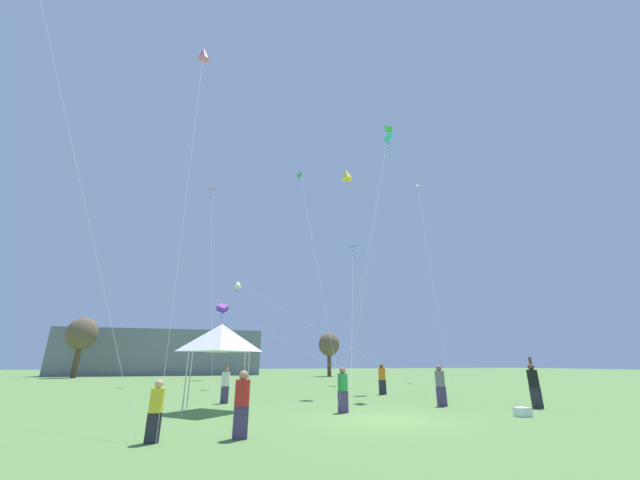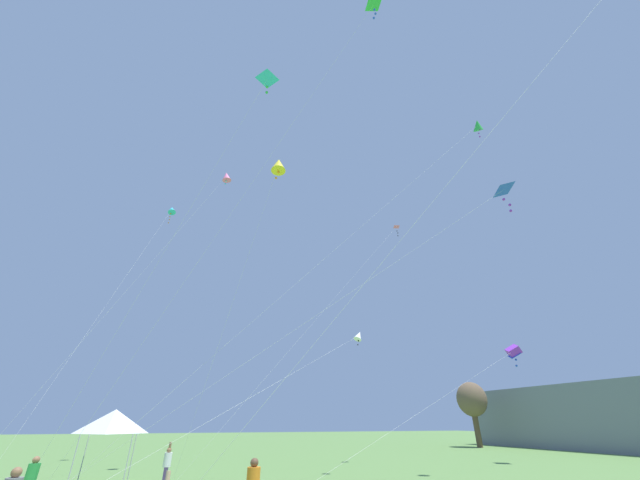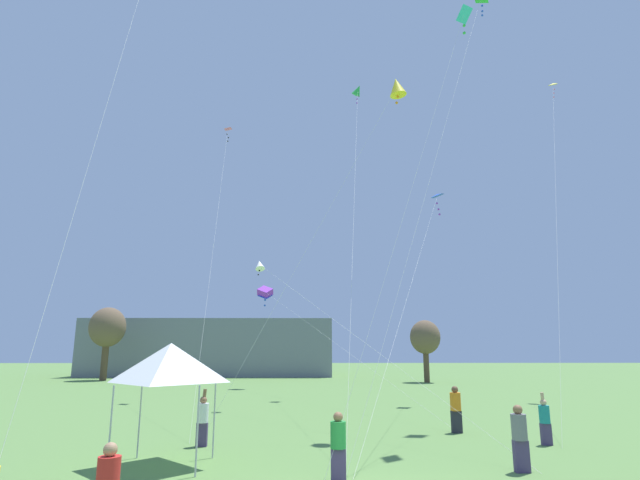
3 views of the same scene
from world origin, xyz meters
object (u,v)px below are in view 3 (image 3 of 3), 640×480
at_px(kite_yellow_diamond_5, 397,87).
at_px(kite_pink_delta_8, 228,132).
at_px(festival_tent, 170,363).
at_px(person_teal_shirt, 545,419).
at_px(person_green_shirt, 338,444).
at_px(kite_blue_delta_0, 437,197).
at_px(kite_purple_box_7, 265,292).
at_px(kite_cyan_delta_6, 462,17).
at_px(kite_green_diamond_2, 358,91).
at_px(kite_green_delta_10, 480,2).
at_px(kite_white_diamond_4, 260,265).
at_px(person_grey_shirt, 520,436).
at_px(person_white_shirt, 203,418).
at_px(person_orange_shirt, 456,407).
at_px(kite_yellow_delta_3, 553,88).

relative_size(kite_yellow_diamond_5, kite_pink_delta_8, 0.80).
bearing_deg(festival_tent, person_teal_shirt, 13.88).
relative_size(festival_tent, person_green_shirt, 2.05).
bearing_deg(kite_blue_delta_0, kite_purple_box_7, 135.87).
height_order(kite_blue_delta_0, kite_cyan_delta_6, kite_cyan_delta_6).
bearing_deg(kite_pink_delta_8, kite_green_diamond_2, 12.09).
xyz_separation_m(kite_pink_delta_8, kite_green_delta_10, (16.32, -10.73, 3.39)).
height_order(kite_white_diamond_4, kite_purple_box_7, kite_purple_box_7).
bearing_deg(person_grey_shirt, person_teal_shirt, 139.00).
xyz_separation_m(person_teal_shirt, kite_white_diamond_4, (-11.52, 11.15, 7.42)).
relative_size(person_white_shirt, kite_pink_delta_8, 0.10).
xyz_separation_m(person_orange_shirt, kite_yellow_diamond_5, (-1.85, 0.52, 14.69)).
distance_m(person_orange_shirt, kite_green_diamond_2, 29.02).
height_order(person_orange_shirt, kite_purple_box_7, kite_purple_box_7).
relative_size(person_teal_shirt, kite_yellow_delta_3, 0.07).
distance_m(festival_tent, kite_purple_box_7, 30.01).
bearing_deg(festival_tent, kite_purple_box_7, 89.98).
distance_m(person_teal_shirt, kite_green_diamond_2, 30.98).
relative_size(person_teal_shirt, kite_cyan_delta_6, 0.10).
xyz_separation_m(festival_tent, person_white_shirt, (0.42, 3.04, -1.99)).
xyz_separation_m(person_grey_shirt, kite_green_delta_10, (3.88, 10.47, 22.12)).
distance_m(kite_yellow_delta_3, kite_pink_delta_8, 26.42).
bearing_deg(kite_purple_box_7, kite_green_delta_10, -54.83).
relative_size(person_green_shirt, kite_green_diamond_2, 0.07).
bearing_deg(kite_white_diamond_4, kite_green_delta_10, -19.69).
height_order(kite_green_diamond_2, kite_purple_box_7, kite_green_diamond_2).
height_order(kite_green_diamond_2, kite_green_delta_10, kite_green_diamond_2).
relative_size(festival_tent, kite_green_delta_10, 0.15).
distance_m(festival_tent, kite_green_diamond_2, 32.27).
distance_m(kite_yellow_diamond_5, kite_pink_delta_8, 18.11).
distance_m(kite_white_diamond_4, kite_yellow_diamond_5, 13.05).
relative_size(person_white_shirt, person_grey_shirt, 1.08).
distance_m(kite_green_diamond_2, kite_white_diamond_4, 19.51).
bearing_deg(kite_green_diamond_2, kite_white_diamond_4, -129.69).
distance_m(festival_tent, kite_yellow_delta_3, 38.05).
distance_m(person_grey_shirt, kite_blue_delta_0, 22.05).
height_order(kite_blue_delta_0, kite_pink_delta_8, kite_pink_delta_8).
height_order(kite_blue_delta_0, kite_purple_box_7, kite_blue_delta_0).
bearing_deg(kite_green_diamond_2, person_orange_shirt, -82.70).
bearing_deg(festival_tent, person_grey_shirt, -4.62).
relative_size(kite_yellow_delta_3, kite_white_diamond_4, 1.57).
distance_m(person_orange_shirt, kite_green_delta_10, 22.76).
distance_m(festival_tent, person_grey_shirt, 10.35).
xyz_separation_m(kite_green_diamond_2, kite_purple_box_7, (-8.01, 6.92, -16.21)).
relative_size(person_white_shirt, person_orange_shirt, 1.06).
distance_m(person_orange_shirt, kite_white_diamond_4, 14.42).
bearing_deg(kite_cyan_delta_6, kite_yellow_delta_3, 52.33).
relative_size(kite_yellow_diamond_5, kite_purple_box_7, 0.66).
bearing_deg(person_orange_shirt, person_green_shirt, 37.65).
bearing_deg(person_white_shirt, person_grey_shirt, -85.87).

